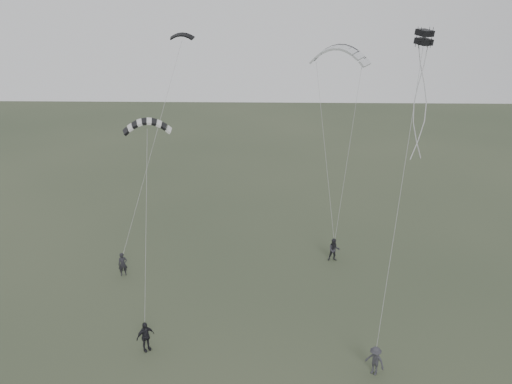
{
  "coord_description": "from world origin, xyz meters",
  "views": [
    {
      "loc": [
        2.02,
        -24.16,
        17.65
      ],
      "look_at": [
        1.21,
        5.22,
        6.47
      ],
      "focal_mm": 35.0,
      "sensor_mm": 36.0,
      "label": 1
    }
  ],
  "objects_px": {
    "kite_dark_small": "(182,35)",
    "kite_box": "(424,37)",
    "flyer_left": "(123,264)",
    "kite_pale_large": "(339,47)",
    "flyer_center": "(145,336)",
    "flyer_right": "(334,250)",
    "flyer_far": "(375,361)",
    "kite_striped": "(147,121)"
  },
  "relations": [
    {
      "from": "kite_dark_small",
      "to": "kite_box",
      "type": "xyz_separation_m",
      "value": [
        14.41,
        -9.92,
        0.46
      ]
    },
    {
      "from": "flyer_left",
      "to": "kite_pale_large",
      "type": "bearing_deg",
      "value": 7.61
    },
    {
      "from": "flyer_center",
      "to": "kite_box",
      "type": "xyz_separation_m",
      "value": [
        14.59,
        5.32,
        15.1
      ]
    },
    {
      "from": "flyer_left",
      "to": "flyer_right",
      "type": "xyz_separation_m",
      "value": [
        14.77,
        2.5,
        0.03
      ]
    },
    {
      "from": "kite_dark_small",
      "to": "kite_striped",
      "type": "bearing_deg",
      "value": -85.58
    },
    {
      "from": "kite_pale_large",
      "to": "flyer_left",
      "type": "bearing_deg",
      "value": -122.19
    },
    {
      "from": "flyer_left",
      "to": "flyer_right",
      "type": "distance_m",
      "value": 14.98
    },
    {
      "from": "flyer_far",
      "to": "flyer_right",
      "type": "bearing_deg",
      "value": 133.12
    },
    {
      "from": "flyer_far",
      "to": "kite_striped",
      "type": "xyz_separation_m",
      "value": [
        -12.28,
        6.64,
        10.67
      ]
    },
    {
      "from": "kite_dark_small",
      "to": "kite_pale_large",
      "type": "xyz_separation_m",
      "value": [
        11.44,
        0.68,
        -0.91
      ]
    },
    {
      "from": "flyer_left",
      "to": "flyer_center",
      "type": "xyz_separation_m",
      "value": [
        3.44,
        -7.89,
        0.04
      ]
    },
    {
      "from": "flyer_right",
      "to": "kite_pale_large",
      "type": "bearing_deg",
      "value": 85.98
    },
    {
      "from": "flyer_far",
      "to": "kite_pale_large",
      "type": "xyz_separation_m",
      "value": [
        -0.36,
        17.44,
        13.8
      ]
    },
    {
      "from": "flyer_center",
      "to": "kite_dark_small",
      "type": "relative_size",
      "value": 1.02
    },
    {
      "from": "flyer_left",
      "to": "kite_box",
      "type": "xyz_separation_m",
      "value": [
        18.03,
        -2.57,
        15.14
      ]
    },
    {
      "from": "flyer_center",
      "to": "kite_box",
      "type": "height_order",
      "value": "kite_box"
    },
    {
      "from": "flyer_right",
      "to": "kite_dark_small",
      "type": "relative_size",
      "value": 1.01
    },
    {
      "from": "flyer_center",
      "to": "kite_dark_small",
      "type": "xyz_separation_m",
      "value": [
        0.18,
        15.24,
        14.64
      ]
    },
    {
      "from": "kite_dark_small",
      "to": "flyer_far",
      "type": "bearing_deg",
      "value": -47.7
    },
    {
      "from": "flyer_left",
      "to": "flyer_right",
      "type": "bearing_deg",
      "value": -10.87
    },
    {
      "from": "flyer_far",
      "to": "flyer_center",
      "type": "bearing_deg",
      "value": -147.21
    },
    {
      "from": "kite_box",
      "to": "flyer_left",
      "type": "bearing_deg",
      "value": 139.63
    },
    {
      "from": "flyer_left",
      "to": "kite_pale_large",
      "type": "xyz_separation_m",
      "value": [
        15.06,
        8.04,
        13.77
      ]
    },
    {
      "from": "kite_pale_large",
      "to": "flyer_right",
      "type": "bearing_deg",
      "value": -63.3
    },
    {
      "from": "flyer_left",
      "to": "flyer_right",
      "type": "height_order",
      "value": "flyer_right"
    },
    {
      "from": "kite_dark_small",
      "to": "kite_striped",
      "type": "distance_m",
      "value": 10.91
    },
    {
      "from": "kite_pale_large",
      "to": "kite_box",
      "type": "distance_m",
      "value": 11.09
    },
    {
      "from": "flyer_right",
      "to": "flyer_center",
      "type": "xyz_separation_m",
      "value": [
        -11.33,
        -10.39,
        0.01
      ]
    },
    {
      "from": "flyer_left",
      "to": "kite_dark_small",
      "type": "height_order",
      "value": "kite_dark_small"
    },
    {
      "from": "flyer_right",
      "to": "flyer_center",
      "type": "distance_m",
      "value": 15.37
    },
    {
      "from": "kite_dark_small",
      "to": "flyer_center",
      "type": "bearing_deg",
      "value": -83.54
    },
    {
      "from": "kite_dark_small",
      "to": "kite_box",
      "type": "bearing_deg",
      "value": -27.4
    },
    {
      "from": "kite_box",
      "to": "flyer_right",
      "type": "bearing_deg",
      "value": 90.48
    },
    {
      "from": "kite_pale_large",
      "to": "kite_striped",
      "type": "distance_m",
      "value": 16.39
    },
    {
      "from": "flyer_center",
      "to": "kite_dark_small",
      "type": "distance_m",
      "value": 21.13
    },
    {
      "from": "kite_pale_large",
      "to": "flyer_center",
      "type": "bearing_deg",
      "value": -96.4
    },
    {
      "from": "flyer_left",
      "to": "kite_box",
      "type": "distance_m",
      "value": 23.68
    },
    {
      "from": "flyer_left",
      "to": "kite_box",
      "type": "bearing_deg",
      "value": -28.57
    },
    {
      "from": "flyer_right",
      "to": "kite_box",
      "type": "xyz_separation_m",
      "value": [
        3.26,
        -5.07,
        15.11
      ]
    },
    {
      "from": "flyer_right",
      "to": "kite_striped",
      "type": "bearing_deg",
      "value": -156.66
    },
    {
      "from": "flyer_center",
      "to": "flyer_far",
      "type": "xyz_separation_m",
      "value": [
        11.98,
        -1.51,
        -0.08
      ]
    },
    {
      "from": "flyer_left",
      "to": "kite_dark_small",
      "type": "bearing_deg",
      "value": 43.32
    }
  ]
}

